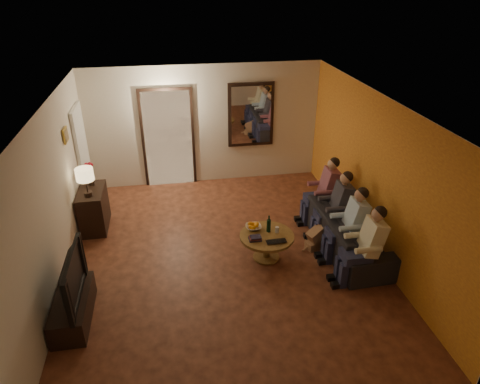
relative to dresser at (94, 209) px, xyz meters
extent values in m
cube|color=#441E12|center=(2.25, -1.36, -0.38)|extent=(5.00, 6.00, 0.01)
cube|color=white|center=(2.25, -1.36, 2.22)|extent=(5.00, 6.00, 0.01)
cube|color=beige|center=(2.25, 1.64, 0.92)|extent=(5.00, 0.02, 2.60)
cube|color=beige|center=(2.25, -4.36, 0.92)|extent=(5.00, 0.02, 2.60)
cube|color=beige|center=(-0.25, -1.36, 0.92)|extent=(0.02, 6.00, 2.60)
cube|color=beige|center=(4.75, -1.36, 0.92)|extent=(0.02, 6.00, 2.60)
cube|color=#BE6020|center=(4.74, -1.36, 0.92)|extent=(0.01, 6.00, 2.60)
cube|color=#FFE0A5|center=(1.45, 1.62, 0.67)|extent=(1.00, 0.06, 2.10)
cube|color=black|center=(1.45, 1.61, 0.67)|extent=(1.12, 0.04, 2.22)
cube|color=silver|center=(1.70, 1.63, 0.52)|extent=(0.45, 0.03, 1.70)
cube|color=black|center=(3.25, 1.60, 1.12)|extent=(1.00, 0.05, 1.40)
cube|color=white|center=(3.25, 1.57, 1.12)|extent=(0.86, 0.02, 1.26)
cube|color=white|center=(-0.21, 0.94, 0.64)|extent=(0.06, 0.85, 2.04)
cube|color=#B28C33|center=(-0.22, -0.06, 1.47)|extent=(0.03, 0.28, 0.24)
cube|color=brown|center=(-0.21, -0.06, 1.47)|extent=(0.01, 0.22, 0.18)
cube|color=black|center=(0.00, 0.00, 0.00)|extent=(0.45, 0.86, 0.77)
cube|color=black|center=(0.00, -2.42, -0.20)|extent=(0.45, 1.11, 0.37)
imported|color=black|center=(0.00, -2.42, 0.32)|extent=(1.16, 0.15, 0.67)
imported|color=black|center=(4.35, -1.42, -0.06)|extent=(2.23, 0.93, 0.64)
cylinder|color=brown|center=(2.92, -1.49, -0.16)|extent=(1.13, 1.13, 0.45)
imported|color=white|center=(2.74, -1.27, 0.10)|extent=(0.26, 0.26, 0.06)
cylinder|color=silver|center=(3.10, -1.44, 0.12)|extent=(0.06, 0.06, 0.10)
imported|color=black|center=(3.02, -1.77, 0.08)|extent=(0.33, 0.22, 0.03)
camera|label=1|loc=(1.49, -7.17, 3.91)|focal=32.00mm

